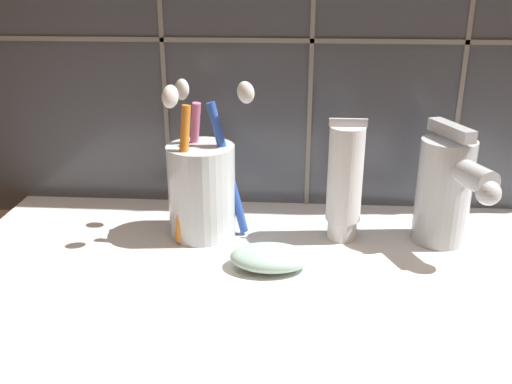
% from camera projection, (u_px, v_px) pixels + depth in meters
% --- Properties ---
extents(sink_counter, '(0.66, 0.35, 0.02)m').
position_uv_depth(sink_counter, '(286.00, 283.00, 0.54)').
color(sink_counter, white).
rests_on(sink_counter, ground).
extents(toothbrush_cup, '(0.09, 0.07, 0.17)m').
position_uv_depth(toothbrush_cup, '(198.00, 187.00, 0.59)').
color(toothbrush_cup, silver).
rests_on(toothbrush_cup, sink_counter).
extents(toothpaste_tube, '(0.04, 0.04, 0.13)m').
position_uv_depth(toothpaste_tube, '(341.00, 181.00, 0.58)').
color(toothpaste_tube, white).
rests_on(toothpaste_tube, sink_counter).
extents(sink_faucet, '(0.06, 0.10, 0.12)m').
position_uv_depth(sink_faucet, '(443.00, 188.00, 0.57)').
color(sink_faucet, silver).
rests_on(sink_faucet, sink_counter).
extents(soap_bar, '(0.08, 0.05, 0.02)m').
position_uv_depth(soap_bar, '(266.00, 257.00, 0.54)').
color(soap_bar, silver).
rests_on(soap_bar, sink_counter).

